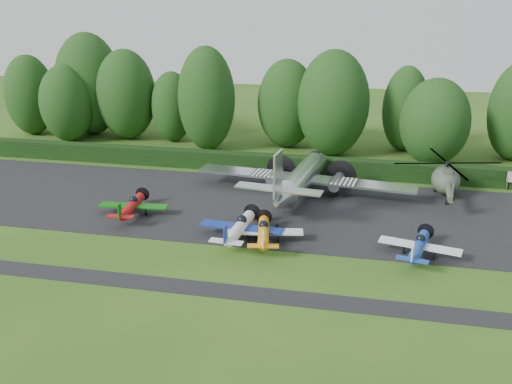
% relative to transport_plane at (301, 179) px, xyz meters
% --- Properties ---
extents(ground, '(160.00, 160.00, 0.00)m').
position_rel_transport_plane_xyz_m(ground, '(-2.48, -13.40, -1.99)').
color(ground, '#2A5116').
rests_on(ground, ground).
extents(apron, '(70.00, 18.00, 0.01)m').
position_rel_transport_plane_xyz_m(apron, '(-2.48, -3.40, -1.98)').
color(apron, black).
rests_on(apron, ground).
extents(taxiway_verge, '(70.00, 2.00, 0.00)m').
position_rel_transport_plane_xyz_m(taxiway_verge, '(-2.48, -19.40, -1.98)').
color(taxiway_verge, black).
rests_on(taxiway_verge, ground).
extents(hedgerow, '(90.00, 1.60, 2.00)m').
position_rel_transport_plane_xyz_m(hedgerow, '(-2.48, 7.60, -1.99)').
color(hedgerow, black).
rests_on(hedgerow, ground).
extents(transport_plane, '(22.23, 17.04, 7.12)m').
position_rel_transport_plane_xyz_m(transport_plane, '(0.00, 0.00, 0.00)').
color(transport_plane, silver).
rests_on(transport_plane, ground).
extents(light_plane_red, '(6.35, 6.67, 2.44)m').
position_rel_transport_plane_xyz_m(light_plane_red, '(-14.43, -7.94, -0.97)').
color(light_plane_red, '#B21012').
rests_on(light_plane_red, ground).
extents(light_plane_white, '(7.11, 7.48, 2.73)m').
position_rel_transport_plane_xyz_m(light_plane_white, '(-3.63, -10.99, -0.85)').
color(light_plane_white, white).
rests_on(light_plane_white, ground).
extents(light_plane_orange, '(6.46, 6.80, 2.48)m').
position_rel_transport_plane_xyz_m(light_plane_orange, '(-1.56, -11.26, -0.95)').
color(light_plane_orange, orange).
rests_on(light_plane_orange, ground).
extents(light_plane_blue, '(6.28, 6.60, 2.41)m').
position_rel_transport_plane_xyz_m(light_plane_blue, '(10.66, -11.37, -0.98)').
color(light_plane_blue, '#193D9A').
rests_on(light_plane_blue, ground).
extents(helicopter, '(10.67, 12.50, 3.44)m').
position_rel_transport_plane_xyz_m(helicopter, '(14.05, 3.73, -0.14)').
color(helicopter, '#374132').
rests_on(helicopter, ground).
extents(tree_1, '(6.85, 6.85, 11.09)m').
position_rel_transport_plane_xyz_m(tree_1, '(-40.46, 18.07, 3.54)').
color(tree_1, black).
rests_on(tree_1, ground).
extents(tree_2, '(5.52, 5.52, 9.37)m').
position_rel_transport_plane_xyz_m(tree_2, '(-19.79, 18.39, 2.68)').
color(tree_2, black).
rests_on(tree_2, ground).
extents(tree_3, '(5.66, 5.66, 10.72)m').
position_rel_transport_plane_xyz_m(tree_3, '(10.37, 19.96, 3.35)').
color(tree_3, black).
rests_on(tree_3, ground).
extents(tree_4, '(7.53, 7.53, 11.32)m').
position_rel_transport_plane_xyz_m(tree_4, '(-4.41, 18.70, 3.66)').
color(tree_4, black).
rests_on(tree_4, ground).
extents(tree_5, '(8.70, 8.70, 12.89)m').
position_rel_transport_plane_xyz_m(tree_5, '(1.65, 16.15, 4.45)').
color(tree_5, black).
rests_on(tree_5, ground).
extents(tree_6, '(7.02, 7.02, 10.26)m').
position_rel_transport_plane_xyz_m(tree_6, '(-33.62, 15.67, 3.13)').
color(tree_6, black).
rests_on(tree_6, ground).
extents(tree_7, '(7.16, 7.16, 13.07)m').
position_rel_transport_plane_xyz_m(tree_7, '(-14.07, 15.26, 4.54)').
color(tree_7, black).
rests_on(tree_7, ground).
extents(tree_10, '(7.96, 7.96, 10.15)m').
position_rel_transport_plane_xyz_m(tree_10, '(13.52, 14.37, 3.08)').
color(tree_10, black).
rests_on(tree_10, ground).
extents(tree_11, '(7.99, 7.99, 12.10)m').
position_rel_transport_plane_xyz_m(tree_11, '(-26.34, 18.52, 4.05)').
color(tree_11, black).
rests_on(tree_11, ground).
extents(tree_13, '(9.07, 9.07, 14.06)m').
position_rel_transport_plane_xyz_m(tree_13, '(-32.27, 19.72, 5.04)').
color(tree_13, black).
rests_on(tree_13, ground).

